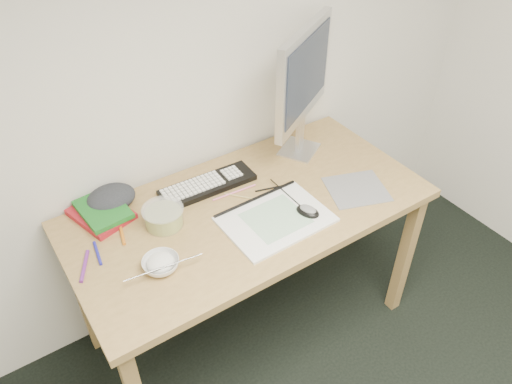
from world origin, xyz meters
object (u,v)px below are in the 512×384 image
at_px(sketchpad, 276,219).
at_px(monitor, 304,78).
at_px(keyboard, 208,185).
at_px(rice_bowl, 161,264).
at_px(desk, 249,221).

bearing_deg(sketchpad, monitor, 41.01).
xyz_separation_m(keyboard, monitor, (0.47, 0.01, 0.34)).
height_order(sketchpad, rice_bowl, rice_bowl).
bearing_deg(rice_bowl, keyboard, 40.60).
bearing_deg(rice_bowl, sketchpad, -2.34).
relative_size(desk, keyboard, 3.55).
bearing_deg(keyboard, sketchpad, -68.36).
distance_m(desk, keyboard, 0.22).
relative_size(sketchpad, keyboard, 0.99).
bearing_deg(rice_bowl, monitor, 20.38).
height_order(desk, keyboard, keyboard).
xyz_separation_m(keyboard, rice_bowl, (-0.35, -0.30, 0.01)).
height_order(desk, sketchpad, sketchpad).
bearing_deg(sketchpad, desk, 105.51).
height_order(sketchpad, monitor, monitor).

